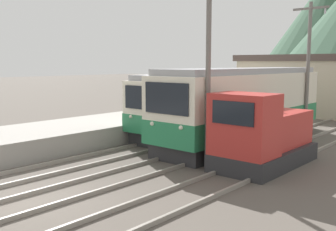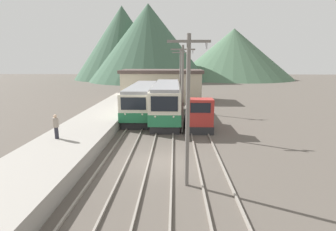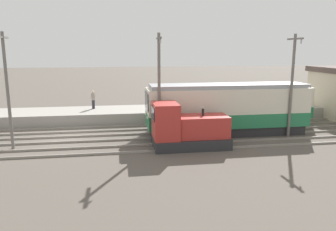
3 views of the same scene
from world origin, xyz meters
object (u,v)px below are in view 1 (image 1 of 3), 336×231
object	(u,v)px
catenary_mast_far	(308,64)
commuter_train_center	(244,108)
commuter_train_left	(218,105)
shunting_locomotive	(262,137)
catenary_mast_mid	(208,64)

from	to	relation	value
catenary_mast_far	commuter_train_center	bearing A→B (deg)	-109.30
commuter_train_left	catenary_mast_far	size ratio (longest dim) A/B	1.73
shunting_locomotive	catenary_mast_mid	size ratio (longest dim) A/B	0.67
shunting_locomotive	catenary_mast_mid	distance (m)	3.59
commuter_train_left	catenary_mast_mid	bearing A→B (deg)	-58.69
shunting_locomotive	catenary_mast_mid	world-z (taller)	catenary_mast_mid
commuter_train_left	catenary_mast_mid	world-z (taller)	catenary_mast_mid
commuter_train_center	catenary_mast_mid	distance (m)	6.00
commuter_train_center	shunting_locomotive	size ratio (longest dim) A/B	2.45
shunting_locomotive	catenary_mast_far	size ratio (longest dim) A/B	0.67
shunting_locomotive	catenary_mast_far	distance (m)	8.66
commuter_train_center	catenary_mast_far	world-z (taller)	catenary_mast_far
catenary_mast_far	shunting_locomotive	bearing A→B (deg)	-79.48
commuter_train_center	catenary_mast_mid	xyz separation A→B (m)	(1.51, -5.35, 2.27)
commuter_train_left	commuter_train_center	size ratio (longest dim) A/B	1.05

